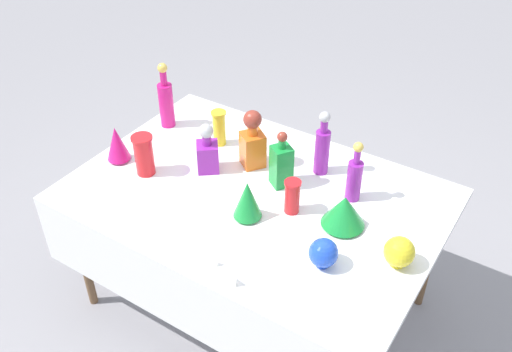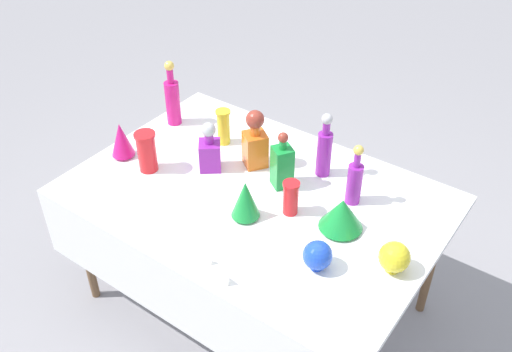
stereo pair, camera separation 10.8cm
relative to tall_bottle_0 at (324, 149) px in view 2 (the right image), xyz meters
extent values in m
plane|color=gray|center=(-0.17, -0.31, -0.90)|extent=(40.00, 40.00, 0.00)
cube|color=white|center=(-0.17, -0.31, -0.16)|extent=(1.69, 1.15, 0.03)
cube|color=white|center=(-0.17, -0.89, -0.33)|extent=(1.69, 0.01, 0.38)
cylinder|color=brown|center=(-0.92, -0.79, -0.54)|extent=(0.04, 0.04, 0.73)
cylinder|color=brown|center=(-0.92, 0.16, -0.54)|extent=(0.04, 0.04, 0.73)
cylinder|color=brown|center=(0.57, 0.16, -0.54)|extent=(0.04, 0.04, 0.73)
cylinder|color=purple|center=(0.00, 0.00, -0.03)|extent=(0.07, 0.07, 0.23)
cylinder|color=purple|center=(0.00, 0.00, 0.12)|extent=(0.04, 0.04, 0.07)
sphere|color=#B2B2B7|center=(0.00, 0.00, 0.17)|extent=(0.05, 0.05, 0.05)
cylinder|color=purple|center=(0.22, -0.10, -0.04)|extent=(0.07, 0.07, 0.20)
cylinder|color=purple|center=(0.22, -0.10, 0.09)|extent=(0.03, 0.03, 0.07)
sphere|color=gold|center=(0.22, -0.10, 0.14)|extent=(0.05, 0.05, 0.05)
cylinder|color=#C61972|center=(-0.90, -0.07, -0.02)|extent=(0.08, 0.08, 0.24)
cylinder|color=#C61972|center=(-0.90, -0.07, 0.14)|extent=(0.04, 0.04, 0.08)
sphere|color=gold|center=(-0.90, -0.07, 0.20)|extent=(0.05, 0.05, 0.05)
cube|color=#198C38|center=(-0.11, -0.19, -0.04)|extent=(0.12, 0.12, 0.21)
cylinder|color=#198C38|center=(-0.11, -0.19, 0.09)|extent=(0.03, 0.03, 0.04)
sphere|color=maroon|center=(-0.11, -0.19, 0.12)|extent=(0.05, 0.05, 0.05)
cube|color=orange|center=(-0.31, -0.13, -0.05)|extent=(0.15, 0.15, 0.18)
cylinder|color=orange|center=(-0.31, -0.13, 0.06)|extent=(0.05, 0.05, 0.06)
sphere|color=maroon|center=(-0.31, -0.13, 0.12)|extent=(0.09, 0.09, 0.09)
cube|color=purple|center=(-0.47, -0.28, -0.07)|extent=(0.14, 0.14, 0.15)
cylinder|color=purple|center=(-0.47, -0.28, 0.03)|extent=(0.04, 0.04, 0.05)
sphere|color=#B2B2B7|center=(-0.47, -0.28, 0.08)|extent=(0.07, 0.07, 0.07)
cylinder|color=red|center=(-0.71, -0.47, -0.04)|extent=(0.09, 0.09, 0.21)
cylinder|color=red|center=(-0.71, -0.47, 0.06)|extent=(0.10, 0.10, 0.01)
cylinder|color=yellow|center=(-0.55, -0.07, -0.05)|extent=(0.07, 0.07, 0.19)
cylinder|color=yellow|center=(-0.55, -0.07, 0.04)|extent=(0.08, 0.08, 0.01)
cylinder|color=red|center=(0.03, -0.33, -0.06)|extent=(0.07, 0.07, 0.16)
cylinder|color=red|center=(0.03, -0.33, 0.02)|extent=(0.08, 0.08, 0.01)
cylinder|color=#198C38|center=(0.26, -0.30, -0.14)|extent=(0.09, 0.09, 0.01)
cone|color=#198C38|center=(0.26, -0.30, -0.06)|extent=(0.19, 0.19, 0.14)
cylinder|color=#198C38|center=(-0.11, -0.47, -0.14)|extent=(0.07, 0.07, 0.01)
cone|color=#198C38|center=(-0.11, -0.47, -0.04)|extent=(0.13, 0.13, 0.18)
cylinder|color=#C61972|center=(-0.89, -0.46, -0.14)|extent=(0.06, 0.06, 0.01)
cone|color=#C61972|center=(-0.89, -0.46, -0.04)|extent=(0.12, 0.12, 0.18)
cylinder|color=blue|center=(0.30, -0.55, -0.14)|extent=(0.05, 0.05, 0.01)
sphere|color=blue|center=(0.30, -0.55, -0.08)|extent=(0.12, 0.12, 0.12)
cylinder|color=yellow|center=(0.55, -0.39, -0.14)|extent=(0.06, 0.06, 0.01)
sphere|color=yellow|center=(0.55, -0.39, -0.07)|extent=(0.13, 0.13, 0.13)
cube|color=white|center=(-0.07, -0.79, -0.12)|extent=(0.05, 0.02, 0.04)
cube|color=white|center=(0.05, -0.83, -0.12)|extent=(0.05, 0.02, 0.05)
camera|label=1|loc=(0.94, -2.04, 1.52)|focal=40.00mm
camera|label=2|loc=(1.03, -1.98, 1.52)|focal=40.00mm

